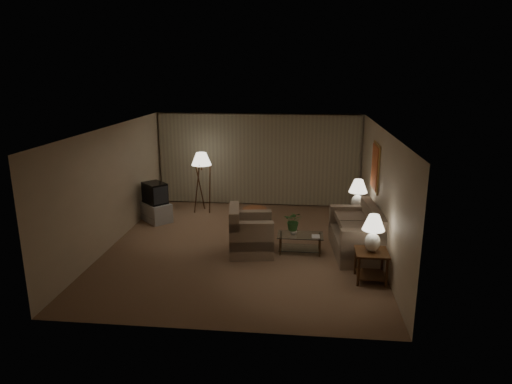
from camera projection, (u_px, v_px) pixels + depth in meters
ground at (243, 246)px, 10.44m from camera, size 7.00×7.00×0.00m
room_shell at (252, 159)px, 11.43m from camera, size 6.04×7.02×2.72m
sofa at (356, 235)px, 9.96m from camera, size 2.00×1.21×0.82m
armchair at (251, 235)px, 9.98m from camera, size 1.24×1.20×0.83m
side_table_near at (371, 260)px, 8.65m from camera, size 0.61×0.61×0.60m
side_table_far at (356, 218)px, 11.15m from camera, size 0.44×0.37×0.60m
table_lamp_near at (373, 230)px, 8.49m from camera, size 0.42×0.42×0.72m
table_lamp_far at (358, 192)px, 10.98m from camera, size 0.45×0.45×0.77m
coffee_table at (300, 241)px, 10.02m from camera, size 1.00×0.54×0.41m
tv_cabinet at (156, 212)px, 12.14m from camera, size 1.40×1.40×0.50m
crt_tv at (155, 193)px, 12.00m from camera, size 1.09×1.09×0.54m
floor_lamp at (202, 181)px, 12.76m from camera, size 0.55×0.55×1.70m
ottoman at (255, 216)px, 11.92m from camera, size 0.72×0.72×0.42m
vase at (293, 231)px, 9.98m from camera, size 0.20×0.20×0.17m
flowers at (294, 218)px, 9.90m from camera, size 0.44×0.40×0.43m
book at (312, 236)px, 9.86m from camera, size 0.17×0.24×0.02m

